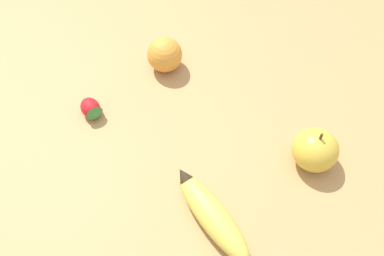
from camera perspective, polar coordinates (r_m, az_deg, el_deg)
ground_plane at (r=0.82m, az=-1.39°, el=-0.18°), size 3.00×3.00×0.00m
banana at (r=0.71m, az=2.62°, el=-11.08°), size 0.08×0.19×0.04m
orange at (r=0.89m, az=-3.49°, el=9.28°), size 0.07×0.07×0.07m
strawberry at (r=0.84m, az=-12.66°, el=2.35°), size 0.04×0.05×0.03m
apple at (r=0.78m, az=15.38°, el=-2.70°), size 0.08×0.08×0.08m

